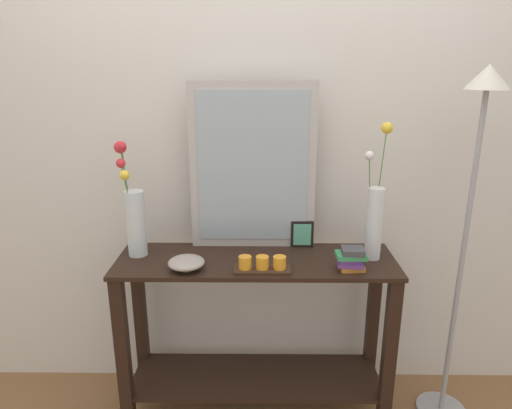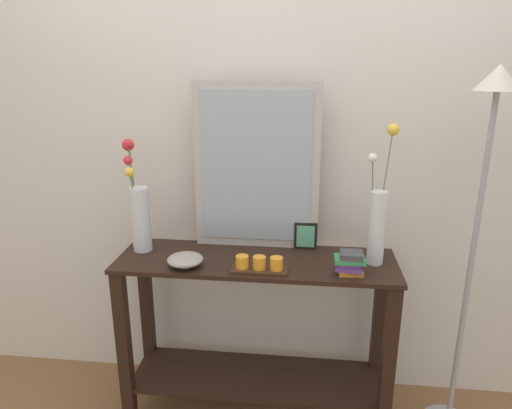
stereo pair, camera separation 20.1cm
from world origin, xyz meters
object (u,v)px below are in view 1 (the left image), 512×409
at_px(candle_tray, 262,265).
at_px(picture_frame_small, 302,234).
at_px(console_table, 256,323).
at_px(vase_right, 375,215).
at_px(book_stack, 351,259).
at_px(floor_lamp, 471,195).
at_px(decorative_bowl, 186,263).
at_px(mirror_leaning, 253,167).
at_px(tall_vase_left, 134,213).

bearing_deg(candle_tray, picture_frame_small, 54.67).
xyz_separation_m(console_table, vase_right, (0.53, 0.03, 0.54)).
xyz_separation_m(book_stack, floor_lamp, (0.53, 0.10, 0.26)).
bearing_deg(vase_right, book_stack, -132.30).
xyz_separation_m(picture_frame_small, floor_lamp, (0.72, -0.15, 0.24)).
height_order(console_table, decorative_bowl, decorative_bowl).
height_order(picture_frame_small, decorative_bowl, picture_frame_small).
relative_size(console_table, mirror_leaning, 1.62).
bearing_deg(picture_frame_small, decorative_bowl, -153.61).
bearing_deg(candle_tray, vase_right, 16.75).
bearing_deg(book_stack, decorative_bowl, -179.75).
distance_m(vase_right, picture_frame_small, 0.36).
xyz_separation_m(decorative_bowl, book_stack, (0.71, 0.00, 0.02)).
height_order(mirror_leaning, book_stack, mirror_leaning).
height_order(tall_vase_left, candle_tray, tall_vase_left).
relative_size(candle_tray, picture_frame_small, 1.85).
xyz_separation_m(vase_right, floor_lamp, (0.40, -0.03, 0.10)).
bearing_deg(mirror_leaning, picture_frame_small, -3.87).
relative_size(picture_frame_small, floor_lamp, 0.08).
height_order(mirror_leaning, candle_tray, mirror_leaning).
xyz_separation_m(candle_tray, book_stack, (0.38, 0.02, 0.02)).
bearing_deg(decorative_bowl, book_stack, 0.25).
height_order(mirror_leaning, floor_lamp, floor_lamp).
distance_m(tall_vase_left, picture_frame_small, 0.80).
bearing_deg(floor_lamp, tall_vase_left, 177.62).
relative_size(tall_vase_left, picture_frame_small, 3.95).
bearing_deg(candle_tray, tall_vase_left, 162.83).
distance_m(mirror_leaning, decorative_bowl, 0.54).
xyz_separation_m(console_table, tall_vase_left, (-0.56, 0.06, 0.54)).
distance_m(picture_frame_small, floor_lamp, 0.77).
bearing_deg(vase_right, tall_vase_left, 178.46).
height_order(vase_right, candle_tray, vase_right).
height_order(tall_vase_left, decorative_bowl, tall_vase_left).
xyz_separation_m(mirror_leaning, book_stack, (0.43, -0.27, -0.34)).
relative_size(decorative_bowl, book_stack, 1.23).
distance_m(tall_vase_left, floor_lamp, 1.50).
bearing_deg(vase_right, decorative_bowl, -170.60).
distance_m(mirror_leaning, candle_tray, 0.47).
bearing_deg(tall_vase_left, picture_frame_small, 6.70).
distance_m(mirror_leaning, floor_lamp, 0.97).
bearing_deg(tall_vase_left, mirror_leaning, 11.25).
distance_m(console_table, picture_frame_small, 0.48).
relative_size(vase_right, decorative_bowl, 3.81).
relative_size(tall_vase_left, floor_lamp, 0.31).
xyz_separation_m(tall_vase_left, decorative_bowl, (0.26, -0.17, -0.17)).
relative_size(candle_tray, floor_lamp, 0.14).
distance_m(mirror_leaning, book_stack, 0.61).
xyz_separation_m(decorative_bowl, floor_lamp, (1.24, 0.11, 0.28)).
bearing_deg(decorative_bowl, floor_lamp, 4.87).
bearing_deg(decorative_bowl, mirror_leaning, 44.13).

